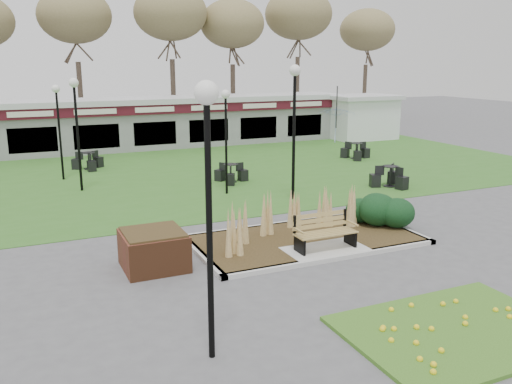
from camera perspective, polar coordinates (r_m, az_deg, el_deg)
name	(u,v)px	position (r m, az deg, el deg)	size (l,w,h in m)	color
ground	(328,255)	(14.50, 7.60, -6.59)	(100.00, 100.00, 0.00)	#515154
lawn	(191,172)	(25.11, -6.89, 2.13)	(34.00, 16.00, 0.02)	#336821
flower_bed	(457,329)	(11.17, 20.42, -13.40)	(4.20, 3.00, 0.16)	#3A641C
planting_bed	(342,222)	(16.12, 8.99, -3.18)	(6.75, 3.40, 1.27)	black
park_bench	(324,231)	(14.51, 7.16, -4.11)	(1.70, 0.66, 0.93)	#A88B4B
brick_planter	(154,249)	(13.61, -10.72, -5.96)	(1.50, 1.50, 0.95)	brown
food_pavilion	(149,122)	(32.50, -11.22, 7.20)	(24.60, 3.40, 2.90)	gray
service_hut	(361,116)	(36.26, 10.99, 7.82)	(4.40, 3.40, 2.83)	white
tree_backdrop	(117,10)	(40.32, -14.45, 18.06)	(47.24, 5.24, 10.36)	#47382B
lamp_post_near_left	(208,162)	(8.62, -5.09, 3.17)	(0.39, 0.39, 4.71)	black
lamp_post_mid_left	(76,110)	(21.90, -18.45, 8.24)	(0.36, 0.36, 4.36)	black
lamp_post_mid_right	(226,119)	(20.34, -3.20, 7.70)	(0.33, 0.33, 3.95)	black
lamp_post_far_right	(294,103)	(19.49, 4.06, 9.37)	(0.40, 0.40, 4.86)	black
lamp_post_far_left	(58,111)	(24.29, -20.14, 7.99)	(0.33, 0.33, 4.03)	black
bistro_set_a	(89,164)	(26.62, -17.19, 2.88)	(1.50, 1.36, 0.80)	black
bistro_set_b	(231,176)	(22.72, -2.64, 1.68)	(1.33, 1.45, 0.77)	black
bistro_set_c	(390,180)	(22.56, 13.91, 1.27)	(1.56, 1.51, 0.85)	black
bistro_set_d	(356,153)	(28.66, 10.46, 4.01)	(1.40, 1.56, 0.83)	black
patio_umbrella	(336,125)	(29.29, 8.42, 6.96)	(2.21, 2.25, 2.59)	black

